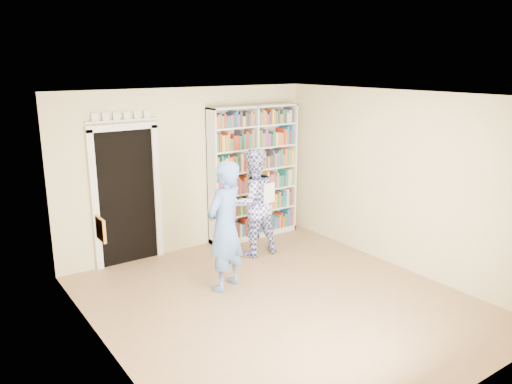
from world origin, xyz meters
The scene contains 11 objects.
floor centered at (0.00, 0.00, 0.00)m, with size 5.00×5.00×0.00m, color #966B48.
ceiling centered at (0.00, 0.00, 2.70)m, with size 5.00×5.00×0.00m, color white.
wall_back centered at (0.00, 2.50, 1.35)m, with size 4.50×4.50×0.00m, color beige.
wall_left centered at (-2.25, 0.00, 1.35)m, with size 5.00×5.00×0.00m, color beige.
wall_right centered at (2.25, 0.00, 1.35)m, with size 5.00×5.00×0.00m, color beige.
bookshelf centered at (1.19, 2.34, 1.20)m, with size 1.72×0.32×2.37m.
doorway centered at (-1.10, 2.48, 1.18)m, with size 1.10×0.08×2.43m.
wall_art centered at (-2.23, 0.20, 1.40)m, with size 0.03×0.25×0.25m, color maroon.
man_blue centered at (-0.36, 0.79, 0.91)m, with size 0.66×0.44×1.82m, color #5277B7.
man_plaid centered at (0.68, 1.63, 0.88)m, with size 0.86×0.67×1.76m, color #32379B.
paper_sheet centered at (0.81, 1.36, 1.08)m, with size 0.23×0.01×0.32m, color white.
Camera 1 is at (-3.73, -4.77, 3.08)m, focal length 35.00 mm.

